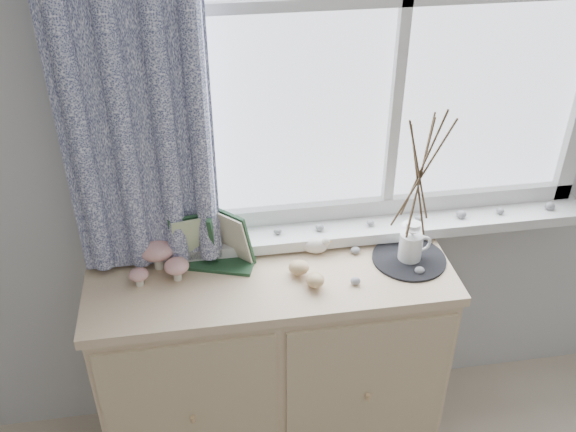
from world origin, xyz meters
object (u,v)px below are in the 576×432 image
object	(u,v)px
sideboard	(272,365)
toadstool_cluster	(159,256)
twig_pitcher	(420,172)
botanical_book	(213,243)

from	to	relation	value
sideboard	toadstool_cluster	xyz separation A→B (m)	(-0.35, 0.07, 0.49)
sideboard	twig_pitcher	bearing A→B (deg)	0.20
toadstool_cluster	botanical_book	bearing A→B (deg)	-4.88
botanical_book	twig_pitcher	distance (m)	0.69
sideboard	botanical_book	distance (m)	0.56
sideboard	toadstool_cluster	size ratio (longest dim) A/B	6.26
sideboard	toadstool_cluster	world-z (taller)	toadstool_cluster
botanical_book	toadstool_cluster	size ratio (longest dim) A/B	1.57
botanical_book	twig_pitcher	world-z (taller)	twig_pitcher
botanical_book	twig_pitcher	xyz separation A→B (m)	(0.65, -0.05, 0.23)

